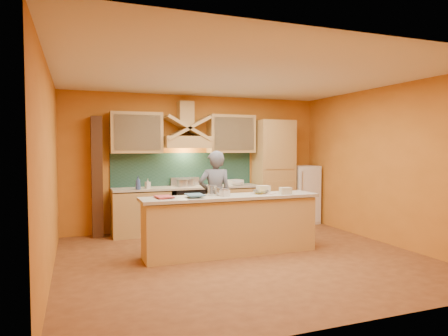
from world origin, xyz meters
name	(u,v)px	position (x,y,z in m)	size (l,w,h in m)	color
floor	(244,258)	(0.00, 0.00, 0.00)	(5.50, 5.00, 0.01)	brown
ceiling	(245,76)	(0.00, 0.00, 2.80)	(5.50, 5.00, 0.01)	white
wall_back	(198,162)	(0.00, 2.50, 1.40)	(5.50, 0.02, 2.80)	orange
wall_front	(349,181)	(0.00, -2.50, 1.40)	(5.50, 0.02, 2.80)	orange
wall_left	(49,172)	(-2.75, 0.00, 1.40)	(0.02, 5.00, 2.80)	orange
wall_right	(387,165)	(2.75, 0.00, 1.40)	(0.02, 5.00, 2.80)	orange
base_cabinet_left	(141,213)	(-1.25, 2.20, 0.43)	(1.10, 0.60, 0.86)	tan
base_cabinet_right	(231,208)	(0.65, 2.20, 0.43)	(1.10, 0.60, 0.86)	tan
counter_top	(188,187)	(-0.30, 2.20, 0.90)	(3.00, 0.62, 0.04)	beige
stove	(188,209)	(-0.30, 2.20, 0.45)	(0.60, 0.58, 0.90)	black
backsplash	(184,170)	(-0.30, 2.48, 1.25)	(3.00, 0.03, 0.70)	#1B3C33
range_hood	(187,142)	(-0.30, 2.25, 1.82)	(0.92, 0.50, 0.24)	tan
hood_chimney	(185,114)	(-0.30, 2.35, 2.40)	(0.30, 0.30, 0.50)	tan
upper_cabinet_left	(136,133)	(-1.30, 2.33, 2.00)	(1.00, 0.35, 0.80)	tan
upper_cabinet_right	(231,134)	(0.70, 2.33, 2.00)	(1.00, 0.35, 0.80)	tan
pantry_column	(273,173)	(1.65, 2.20, 1.15)	(0.80, 0.60, 2.30)	tan
fridge	(303,194)	(2.40, 2.20, 0.65)	(0.58, 0.60, 1.30)	white
trim_column_left	(97,177)	(-2.05, 2.35, 1.15)	(0.20, 0.30, 2.30)	#472816
island_body	(231,227)	(-0.10, 0.30, 0.44)	(2.80, 0.55, 0.88)	#E1BC73
island_top	(231,197)	(-0.10, 0.30, 0.92)	(2.90, 0.62, 0.05)	beige
person	(215,196)	(-0.08, 1.15, 0.83)	(0.60, 0.40, 1.66)	slate
pot_large	(183,184)	(-0.41, 2.19, 0.97)	(0.22, 0.22, 0.15)	silver
pot_small	(189,184)	(-0.25, 2.25, 0.97)	(0.21, 0.21, 0.15)	#B9B8C0
soap_bottle_a	(148,184)	(-1.12, 2.11, 1.01)	(0.09, 0.09, 0.19)	beige
soap_bottle_b	(138,183)	(-1.33, 1.94, 1.05)	(0.10, 0.10, 0.26)	#375098
bowl_back	(238,184)	(0.74, 2.06, 0.96)	(0.25, 0.25, 0.08)	silver
dish_rack	(235,182)	(0.74, 2.22, 0.97)	(0.31, 0.24, 0.11)	silver
book_lower	(156,197)	(-1.30, 0.34, 0.96)	(0.25, 0.33, 0.03)	#BE4445
book_upper	(186,195)	(-0.84, 0.27, 0.98)	(0.26, 0.35, 0.03)	#406A8D
jar_large	(212,190)	(-0.38, 0.41, 1.03)	(0.15, 0.15, 0.16)	silver
jar_small	(221,191)	(-0.25, 0.38, 1.01)	(0.11, 0.11, 0.13)	silver
kitchen_scale	(225,193)	(-0.24, 0.22, 1.00)	(0.12, 0.12, 0.10)	silver
mixing_bowl	(261,192)	(0.44, 0.33, 0.98)	(0.25, 0.25, 0.06)	silver
cloth	(268,194)	(0.54, 0.26, 0.95)	(0.22, 0.17, 0.01)	beige
grocery_bag_a	(263,189)	(0.53, 0.42, 1.01)	(0.20, 0.16, 0.13)	beige
grocery_bag_b	(286,191)	(0.80, 0.15, 1.00)	(0.18, 0.14, 0.11)	beige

